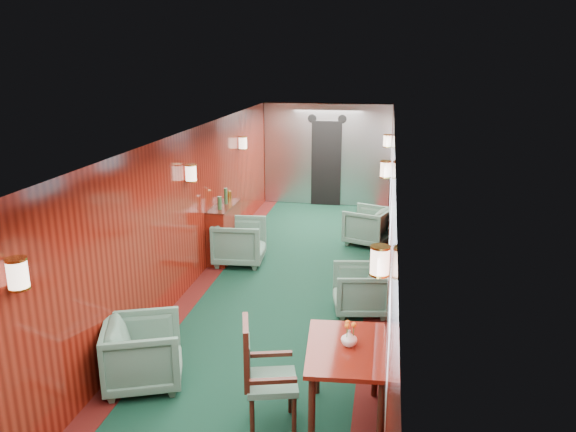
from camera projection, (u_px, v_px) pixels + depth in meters
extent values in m
plane|color=#0E3322|center=(279.00, 308.00, 7.98)|extent=(12.00, 12.00, 0.00)
cube|color=silver|center=(278.00, 143.00, 7.33)|extent=(3.00, 12.00, 0.10)
cube|color=silver|center=(278.00, 142.00, 7.33)|extent=(1.20, 12.00, 0.06)
cube|color=maroon|center=(327.00, 154.00, 13.32)|extent=(3.00, 0.10, 2.40)
cube|color=maroon|center=(174.00, 222.00, 7.90)|extent=(0.10, 12.00, 2.40)
cube|color=maroon|center=(390.00, 233.00, 7.39)|extent=(0.10, 12.00, 2.40)
cube|color=#400F0C|center=(188.00, 300.00, 8.20)|extent=(0.30, 12.00, 0.01)
cube|color=#400F0C|center=(375.00, 315.00, 7.75)|extent=(0.30, 12.00, 0.01)
cube|color=silver|center=(327.00, 155.00, 13.25)|extent=(2.98, 0.12, 2.38)
cube|color=black|center=(326.00, 164.00, 13.23)|extent=(0.70, 0.06, 2.00)
cylinder|color=black|center=(312.00, 118.00, 13.01)|extent=(0.20, 0.04, 0.20)
cylinder|color=black|center=(342.00, 119.00, 12.89)|extent=(0.20, 0.04, 0.20)
cube|color=silver|center=(388.00, 346.00, 4.01)|extent=(0.02, 1.10, 0.80)
cube|color=#426063|center=(387.00, 346.00, 4.01)|extent=(0.01, 0.96, 0.66)
cube|color=silver|center=(390.00, 238.00, 6.38)|extent=(0.02, 1.10, 0.80)
cube|color=#426063|center=(389.00, 238.00, 6.38)|extent=(0.01, 0.96, 0.66)
cube|color=silver|center=(391.00, 189.00, 8.74)|extent=(0.02, 1.10, 0.80)
cube|color=#426063|center=(390.00, 189.00, 8.74)|extent=(0.01, 0.96, 0.66)
cube|color=silver|center=(391.00, 161.00, 11.11)|extent=(0.02, 1.10, 0.80)
cube|color=#426063|center=(391.00, 161.00, 11.11)|extent=(0.01, 0.96, 0.66)
cylinder|color=#FADEC3|center=(18.00, 274.00, 4.41)|extent=(0.16, 0.16, 0.24)
cylinder|color=gold|center=(20.00, 288.00, 4.44)|extent=(0.17, 0.17, 0.02)
cylinder|color=#FADEC3|center=(380.00, 261.00, 4.69)|extent=(0.16, 0.16, 0.24)
cylinder|color=gold|center=(379.00, 274.00, 4.72)|extent=(0.17, 0.17, 0.02)
cylinder|color=#FADEC3|center=(191.00, 173.00, 8.19)|extent=(0.16, 0.16, 0.24)
cylinder|color=gold|center=(191.00, 181.00, 8.22)|extent=(0.17, 0.17, 0.02)
cylinder|color=#FADEC3|center=(386.00, 169.00, 8.47)|extent=(0.16, 0.16, 0.24)
cylinder|color=gold|center=(385.00, 177.00, 8.51)|extent=(0.17, 0.17, 0.02)
cylinder|color=#FADEC3|center=(243.00, 143.00, 11.03)|extent=(0.16, 0.16, 0.24)
cylinder|color=gold|center=(243.00, 149.00, 11.06)|extent=(0.17, 0.17, 0.02)
cylinder|color=#FADEC3|center=(387.00, 141.00, 11.31)|extent=(0.16, 0.16, 0.24)
cylinder|color=gold|center=(387.00, 147.00, 11.34)|extent=(0.17, 0.17, 0.02)
cube|color=maroon|center=(347.00, 349.00, 5.28)|extent=(0.84, 1.14, 0.04)
cylinder|color=#3C150D|center=(312.00, 415.00, 4.98)|extent=(0.06, 0.06, 0.77)
cylinder|color=#3C150D|center=(381.00, 419.00, 4.92)|extent=(0.06, 0.06, 0.77)
cylinder|color=#3C150D|center=(317.00, 360.00, 5.87)|extent=(0.06, 0.06, 0.77)
cylinder|color=#3C150D|center=(375.00, 363.00, 5.81)|extent=(0.06, 0.06, 0.77)
cube|color=#1E473C|center=(272.00, 382.00, 5.31)|extent=(0.58, 0.58, 0.06)
cube|color=#3C150D|center=(246.00, 352.00, 5.20)|extent=(0.16, 0.43, 0.62)
cube|color=#1E473C|center=(249.00, 358.00, 5.22)|extent=(0.11, 0.32, 0.37)
cube|color=#3C150D|center=(273.00, 381.00, 5.04)|extent=(0.43, 0.16, 0.04)
cube|color=#3C150D|center=(270.00, 354.00, 5.49)|extent=(0.43, 0.16, 0.04)
cylinder|color=#3C150D|center=(252.00, 419.00, 5.18)|extent=(0.05, 0.05, 0.44)
cylinder|color=#3C150D|center=(294.00, 417.00, 5.21)|extent=(0.05, 0.05, 0.44)
cylinder|color=#3C150D|center=(251.00, 395.00, 5.55)|extent=(0.05, 0.05, 0.44)
cylinder|color=#3C150D|center=(290.00, 393.00, 5.58)|extent=(0.05, 0.05, 0.44)
cube|color=maroon|center=(224.00, 232.00, 9.83)|extent=(0.32, 1.06, 0.95)
cube|color=#3C150D|center=(224.00, 206.00, 9.69)|extent=(0.34, 1.08, 0.02)
cylinder|color=#244927|center=(220.00, 203.00, 9.41)|extent=(0.07, 0.07, 0.22)
cylinder|color=#244927|center=(226.00, 196.00, 9.75)|extent=(0.06, 0.06, 0.28)
cylinder|color=gold|center=(229.00, 196.00, 9.96)|extent=(0.08, 0.08, 0.18)
imported|color=silver|center=(349.00, 338.00, 5.28)|extent=(0.17, 0.17, 0.16)
imported|color=#1E473C|center=(143.00, 353.00, 6.04)|extent=(1.04, 1.02, 0.74)
imported|color=#1E473C|center=(240.00, 242.00, 9.61)|extent=(0.91, 0.88, 0.77)
imported|color=#1E473C|center=(360.00, 290.00, 7.76)|extent=(0.83, 0.82, 0.66)
imported|color=#1E473C|center=(368.00, 226.00, 10.60)|extent=(0.98, 0.97, 0.71)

